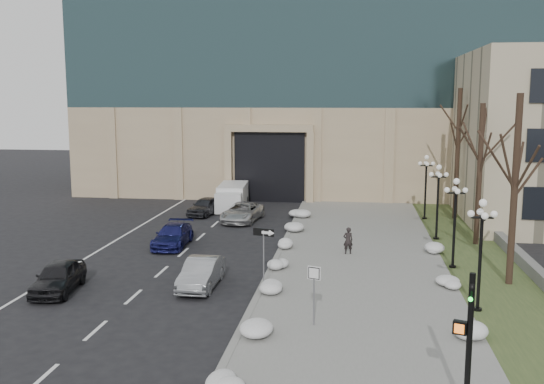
{
  "coord_description": "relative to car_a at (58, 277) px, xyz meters",
  "views": [
    {
      "loc": [
        3.12,
        -18.87,
        8.72
      ],
      "look_at": [
        -1.46,
        14.8,
        3.5
      ],
      "focal_mm": 40.0,
      "sensor_mm": 36.0,
      "label": 1
    }
  ],
  "objects": [
    {
      "name": "car_b",
      "position": [
        6.3,
        1.54,
        -0.02
      ],
      "size": [
        1.45,
        4.13,
        1.36
      ],
      "primitive_type": "imported",
      "rotation": [
        0.0,
        0.0,
        -0.0
      ],
      "color": "#93969A",
      "rests_on": "ground"
    },
    {
      "name": "snow_clump_j",
      "position": [
        17.94,
        8.84,
        -0.4
      ],
      "size": [
        1.1,
        1.6,
        0.36
      ],
      "primitive_type": "ellipsoid",
      "color": "silver",
      "rests_on": "sidewalk"
    },
    {
      "name": "snow_clump_c",
      "position": [
        9.65,
        1.1,
        -0.4
      ],
      "size": [
        1.1,
        1.6,
        0.36
      ],
      "primitive_type": "ellipsoid",
      "color": "silver",
      "rests_on": "sidewalk"
    },
    {
      "name": "snow_clump_g",
      "position": [
        9.34,
        18.79,
        -0.4
      ],
      "size": [
        1.1,
        1.6,
        0.36
      ],
      "primitive_type": "ellipsoid",
      "color": "silver",
      "rests_on": "sidewalk"
    },
    {
      "name": "tree_far",
      "position": [
        20.64,
        19.75,
        5.45
      ],
      "size": [
        3.2,
        3.2,
        9.5
      ],
      "color": "black",
      "rests_on": "ground"
    },
    {
      "name": "pedestrian",
      "position": [
        13.03,
        8.27,
        0.18
      ],
      "size": [
        0.63,
        0.49,
        1.52
      ],
      "primitive_type": "imported",
      "rotation": [
        0.0,
        0.0,
        3.38
      ],
      "color": "black",
      "rests_on": "sidewalk"
    },
    {
      "name": "lamppost_d",
      "position": [
        18.44,
        19.25,
        2.38
      ],
      "size": [
        1.18,
        1.18,
        4.76
      ],
      "color": "black",
      "rests_on": "ground"
    },
    {
      "name": "lamppost_a",
      "position": [
        18.44,
        -0.25,
        2.38
      ],
      "size": [
        1.18,
        1.18,
        4.76
      ],
      "color": "black",
      "rests_on": "ground"
    },
    {
      "name": "keep_sign",
      "position": [
        11.85,
        -2.86,
        1.1
      ],
      "size": [
        0.51,
        0.21,
        2.45
      ],
      "rotation": [
        0.0,
        0.0,
        -0.34
      ],
      "color": "slate",
      "rests_on": "ground"
    },
    {
      "name": "snow_clump_b",
      "position": [
        9.79,
        -3.88,
        -0.4
      ],
      "size": [
        1.1,
        1.6,
        0.36
      ],
      "primitive_type": "ellipsoid",
      "color": "silver",
      "rests_on": "sidewalk"
    },
    {
      "name": "tree_mid",
      "position": [
        20.64,
        11.75,
        4.81
      ],
      "size": [
        3.2,
        3.2,
        8.5
      ],
      "color": "black",
      "rests_on": "ground"
    },
    {
      "name": "one_way_sign",
      "position": [
        9.41,
        1.51,
        1.68
      ],
      "size": [
        1.06,
        0.48,
        2.89
      ],
      "rotation": [
        0.0,
        0.0,
        -0.28
      ],
      "color": "slate",
      "rests_on": "ground"
    },
    {
      "name": "car_a",
      "position": [
        0.0,
        0.0,
        0.0
      ],
      "size": [
        2.18,
        4.28,
        1.4
      ],
      "primitive_type": "imported",
      "rotation": [
        0.0,
        0.0,
        0.13
      ],
      "color": "black",
      "rests_on": "ground"
    },
    {
      "name": "snow_clump_f",
      "position": [
        9.33,
        14.08,
        -0.4
      ],
      "size": [
        1.1,
        1.6,
        0.36
      ],
      "primitive_type": "ellipsoid",
      "color": "silver",
      "rests_on": "sidewalk"
    },
    {
      "name": "car_e",
      "position": [
        2.14,
        19.04,
        -0.02
      ],
      "size": [
        2.4,
        4.22,
        1.35
      ],
      "primitive_type": "imported",
      "rotation": [
        0.0,
        0.0,
        -0.21
      ],
      "color": "#2E2F34",
      "rests_on": "ground"
    },
    {
      "name": "snow_clump_d",
      "position": [
        9.66,
        4.86,
        -0.4
      ],
      "size": [
        1.1,
        1.6,
        0.36
      ],
      "primitive_type": "ellipsoid",
      "color": "silver",
      "rests_on": "sidewalk"
    },
    {
      "name": "office_tower",
      "position": [
        8.14,
        37.33,
        17.8
      ],
      "size": [
        40.0,
        24.7,
        36.0
      ],
      "color": "tan",
      "rests_on": "ground"
    },
    {
      "name": "lamppost_b",
      "position": [
        18.44,
        6.25,
        2.38
      ],
      "size": [
        1.18,
        1.18,
        4.76
      ],
      "color": "black",
      "rests_on": "ground"
    },
    {
      "name": "snow_clump_i",
      "position": [
        17.89,
        3.0,
        -0.4
      ],
      "size": [
        1.1,
        1.6,
        0.36
      ],
      "primitive_type": "ellipsoid",
      "color": "silver",
      "rests_on": "sidewalk"
    },
    {
      "name": "tree_near",
      "position": [
        20.64,
        3.75,
        5.13
      ],
      "size": [
        3.2,
        3.2,
        9.0
      ],
      "color": "black",
      "rests_on": "ground"
    },
    {
      "name": "ground",
      "position": [
        10.14,
        -6.25,
        -0.7
      ],
      "size": [
        160.0,
        160.0,
        0.0
      ],
      "primitive_type": "plane",
      "color": "black",
      "rests_on": "ground"
    },
    {
      "name": "lamppost_c",
      "position": [
        18.44,
        12.75,
        2.38
      ],
      "size": [
        1.18,
        1.18,
        4.76
      ],
      "color": "black",
      "rests_on": "ground"
    },
    {
      "name": "snow_clump_h",
      "position": [
        17.81,
        -3.5,
        -0.4
      ],
      "size": [
        1.1,
        1.6,
        0.36
      ],
      "primitive_type": "ellipsoid",
      "color": "silver",
      "rests_on": "sidewalk"
    },
    {
      "name": "curb",
      "position": [
        9.14,
        7.75,
        -0.63
      ],
      "size": [
        0.3,
        40.0,
        0.14
      ],
      "primitive_type": "cube",
      "color": "gray",
      "rests_on": "ground"
    },
    {
      "name": "stone_wall",
      "position": [
        22.14,
        9.75,
        -0.35
      ],
      "size": [
        0.5,
        30.0,
        0.7
      ],
      "primitive_type": "cube",
      "color": "slate",
      "rests_on": "ground"
    },
    {
      "name": "car_d",
      "position": [
        5.37,
        16.99,
        -0.02
      ],
      "size": [
        2.77,
        5.08,
        1.35
      ],
      "primitive_type": "imported",
      "rotation": [
        0.0,
        0.0,
        -0.11
      ],
      "color": "#B9B9B9",
      "rests_on": "ground"
    },
    {
      "name": "box_truck",
      "position": [
        3.62,
        22.01,
        0.22
      ],
      "size": [
        2.56,
        6.14,
        1.9
      ],
      "rotation": [
        0.0,
        0.0,
        0.08
      ],
      "color": "silver",
      "rests_on": "ground"
    },
    {
      "name": "car_c",
      "position": [
        2.61,
        9.15,
        -0.05
      ],
      "size": [
        2.0,
        4.55,
        1.3
      ],
      "primitive_type": "imported",
      "rotation": [
        0.0,
        0.0,
        0.04
      ],
      "color": "navy",
      "rests_on": "ground"
    },
    {
      "name": "grass_strip",
      "position": [
        20.14,
        7.75,
        -0.65
      ],
      "size": [
        4.0,
        40.0,
        0.1
      ],
      "primitive_type": "cube",
      "color": "#374924",
      "rests_on": "ground"
    },
    {
      "name": "traffic_signal",
      "position": [
        16.41,
        -9.01,
        1.37
      ],
      "size": [
        0.71,
        0.93,
        4.16
      ],
      "rotation": [
        0.0,
        0.0,
        -0.35
      ],
      "color": "black",
      "rests_on": "ground"
    },
    {
      "name": "snow_clump_e",
      "position": [
        9.36,
        9.37,
        -0.4
      ],
      "size": [
        1.1,
        1.6,
        0.36
      ],
      "primitive_type": "ellipsoid",
      "color": "silver",
      "rests_on": "sidewalk"
    },
    {
      "name": "sidewalk",
      "position": [
        13.64,
        7.75,
        -0.64
      ],
      "size": [
        9.0,
        40.0,
        0.12
      ],
      "primitive_type": "cube",
      "color": "gray",
      "rests_on": "ground"
    }
  ]
}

